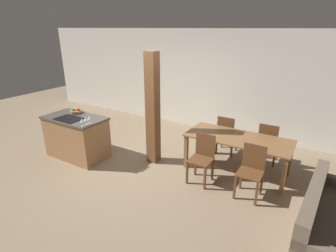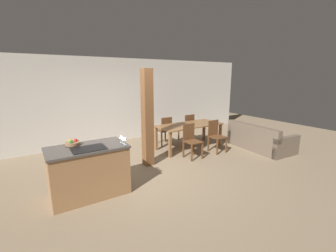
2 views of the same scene
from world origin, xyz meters
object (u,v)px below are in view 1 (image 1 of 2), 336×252
dining_chair_near_left (202,157)px  timber_post (153,110)px  kitchen_island (77,137)px  dining_chair_far_left (227,134)px  dining_chair_near_right (251,170)px  dining_chair_far_right (268,142)px  fruit_bowl (76,111)px  wine_glass_middle (86,119)px  wine_glass_near (82,120)px  wine_glass_far (89,118)px  dining_table (238,142)px

dining_chair_near_left → timber_post: size_ratio=0.39×
kitchen_island → dining_chair_far_left: size_ratio=1.51×
dining_chair_near_left → dining_chair_near_right: (0.89, 0.00, 0.00)m
dining_chair_far_right → dining_chair_far_left: bearing=0.0°
dining_chair_near_left → dining_chair_far_right: 1.60m
kitchen_island → dining_chair_far_right: (3.67, 1.84, 0.02)m
kitchen_island → timber_post: size_ratio=0.59×
dining_chair_near_left → dining_chair_far_left: 1.33m
fruit_bowl → wine_glass_middle: bearing=-28.8°
wine_glass_near → wine_glass_middle: bearing=90.0°
fruit_bowl → dining_chair_far_right: bearing=22.7°
dining_chair_far_left → kitchen_island: bearing=33.5°
wine_glass_far → dining_chair_near_right: (3.07, 0.62, -0.57)m
fruit_bowl → wine_glass_far: 0.86m
dining_chair_near_left → dining_chair_far_right: (0.89, 1.33, 0.00)m
fruit_bowl → wine_glass_near: 0.95m
kitchen_island → dining_chair_far_left: bearing=33.5°
wine_glass_near → wine_glass_middle: 0.09m
wine_glass_near → dining_chair_far_left: size_ratio=0.17×
dining_chair_near_right → dining_chair_far_left: (-0.89, 1.33, 0.00)m
wine_glass_middle → dining_chair_near_right: bearing=13.2°
wine_glass_near → wine_glass_far: size_ratio=1.00×
fruit_bowl → dining_chair_near_left: 3.02m
fruit_bowl → dining_table: size_ratio=0.13×
kitchen_island → dining_chair_near_left: kitchen_island is taller
kitchen_island → wine_glass_far: (0.60, -0.12, 0.58)m
dining_table → timber_post: bearing=-163.4°
kitchen_island → timber_post: timber_post is taller
wine_glass_middle → timber_post: (0.97, 0.89, 0.11)m
dining_chair_far_left → dining_chair_far_right: same height
timber_post → wine_glass_middle: bearing=-137.5°
wine_glass_near → dining_chair_near_left: wine_glass_near is taller
wine_glass_middle → dining_chair_near_left: 2.36m
dining_chair_near_right → wine_glass_far: bearing=-168.5°
dining_chair_far_left → timber_post: 1.80m
wine_glass_near → dining_table: (2.62, 1.48, -0.40)m
dining_chair_near_left → dining_chair_far_left: same height
dining_chair_near_left → dining_chair_near_right: 0.89m
kitchen_island → wine_glass_near: (0.60, -0.30, 0.58)m
dining_chair_far_left → dining_chair_far_right: 0.89m
dining_chair_near_left → wine_glass_near: bearing=-159.5°
dining_chair_far_left → dining_chair_far_right: size_ratio=1.00×
kitchen_island → fruit_bowl: size_ratio=5.23×
wine_glass_near → dining_chair_near_left: 2.39m
wine_glass_far → dining_chair_near_left: size_ratio=0.17×
wine_glass_middle → dining_table: 2.99m
wine_glass_middle → dining_chair_far_right: wine_glass_middle is taller
wine_glass_near → wine_glass_far: bearing=90.0°
kitchen_island → fruit_bowl: (-0.19, 0.22, 0.50)m
wine_glass_near → dining_chair_far_right: size_ratio=0.17×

